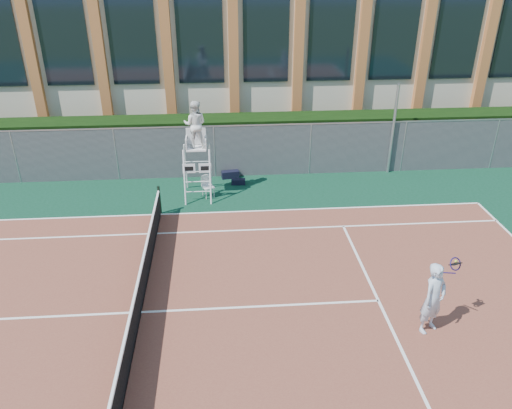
{
  "coord_description": "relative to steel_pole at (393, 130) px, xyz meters",
  "views": [
    {
      "loc": [
        2.24,
        -10.62,
        8.55
      ],
      "look_at": [
        3.28,
        3.0,
        1.57
      ],
      "focal_mm": 35.0,
      "sensor_mm": 36.0,
      "label": 1
    }
  ],
  "objects": [
    {
      "name": "ground",
      "position": [
        -9.42,
        -8.7,
        -1.91
      ],
      "size": [
        120.0,
        120.0,
        0.0
      ],
      "primitive_type": "plane",
      "color": "#233814"
    },
    {
      "name": "tennis_player",
      "position": [
        -2.12,
        -9.91,
        -0.92
      ],
      "size": [
        1.12,
        0.84,
        1.92
      ],
      "color": "silver",
      "rests_on": "tennis_court"
    },
    {
      "name": "sports_bag_far",
      "position": [
        -6.48,
        -0.77,
        -1.79
      ],
      "size": [
        0.58,
        0.28,
        0.22
      ],
      "primitive_type": "cube",
      "rotation": [
        0.0,
        0.0,
        -0.06
      ],
      "color": "black",
      "rests_on": "apron"
    },
    {
      "name": "steel_pole",
      "position": [
        0.0,
        0.0,
        0.0
      ],
      "size": [
        0.12,
        0.12,
        3.82
      ],
      "primitive_type": "cylinder",
      "color": "#9EA0A5",
      "rests_on": "ground"
    },
    {
      "name": "plastic_chair",
      "position": [
        -7.73,
        -1.77,
        -1.4
      ],
      "size": [
        0.53,
        0.53,
        0.86
      ],
      "color": "silver",
      "rests_on": "apron"
    },
    {
      "name": "tennis_court",
      "position": [
        -9.42,
        -8.7,
        -1.89
      ],
      "size": [
        23.77,
        10.97,
        0.02
      ],
      "primitive_type": "cube",
      "color": "brown",
      "rests_on": "apron"
    },
    {
      "name": "building",
      "position": [
        -9.42,
        9.25,
        2.23
      ],
      "size": [
        45.0,
        10.6,
        8.22
      ],
      "color": "beige",
      "rests_on": "ground"
    },
    {
      "name": "fence",
      "position": [
        -9.42,
        0.1,
        -0.81
      ],
      "size": [
        40.0,
        0.06,
        2.2
      ],
      "primitive_type": null,
      "color": "#595E60",
      "rests_on": "ground"
    },
    {
      "name": "sports_bag_near",
      "position": [
        -6.79,
        -0.1,
        -1.75
      ],
      "size": [
        0.75,
        0.39,
        0.31
      ],
      "primitive_type": "cube",
      "rotation": [
        0.0,
        0.0,
        0.15
      ],
      "color": "black",
      "rests_on": "apron"
    },
    {
      "name": "tennis_net",
      "position": [
        -9.42,
        -8.7,
        -1.38
      ],
      "size": [
        0.1,
        11.3,
        1.1
      ],
      "color": "black",
      "rests_on": "ground"
    },
    {
      "name": "apron",
      "position": [
        -9.42,
        -7.7,
        -1.91
      ],
      "size": [
        36.0,
        20.0,
        0.01
      ],
      "primitive_type": "cube",
      "color": "#0B311D",
      "rests_on": "ground"
    },
    {
      "name": "hedge",
      "position": [
        -9.42,
        1.3,
        -0.81
      ],
      "size": [
        40.0,
        1.4,
        2.2
      ],
      "primitive_type": "cube",
      "color": "black",
      "rests_on": "ground"
    },
    {
      "name": "umpire_chair",
      "position": [
        -8.06,
        -1.65,
        0.86
      ],
      "size": [
        1.06,
        1.63,
        3.79
      ],
      "color": "white",
      "rests_on": "ground"
    }
  ]
}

